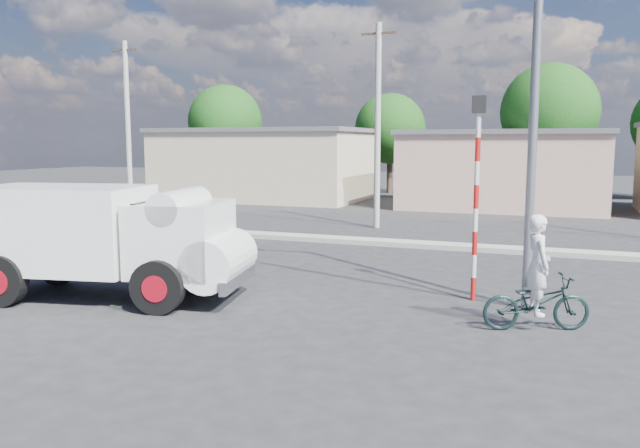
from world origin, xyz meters
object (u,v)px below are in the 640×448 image
(truck, at_px, (111,237))
(traffic_pole, at_px, (477,181))
(bicycle, at_px, (536,303))
(cyclist, at_px, (537,281))
(streetlight, at_px, (527,62))

(truck, distance_m, traffic_pole, 7.97)
(bicycle, relative_size, cyclist, 1.07)
(traffic_pole, bearing_deg, bicycle, -53.29)
(truck, height_order, cyclist, truck)
(cyclist, bearing_deg, traffic_pole, 15.11)
(traffic_pole, xyz_separation_m, streetlight, (0.94, -0.30, 2.37))
(truck, bearing_deg, traffic_pole, 8.51)
(bicycle, xyz_separation_m, streetlight, (-0.41, 1.51, 4.45))
(cyclist, distance_m, traffic_pole, 2.82)
(cyclist, bearing_deg, bicycle, -0.00)
(truck, height_order, streetlight, streetlight)
(truck, bearing_deg, bicycle, -5.70)
(truck, bearing_deg, streetlight, 4.54)
(cyclist, relative_size, traffic_pole, 0.42)
(streetlight, bearing_deg, truck, -164.07)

